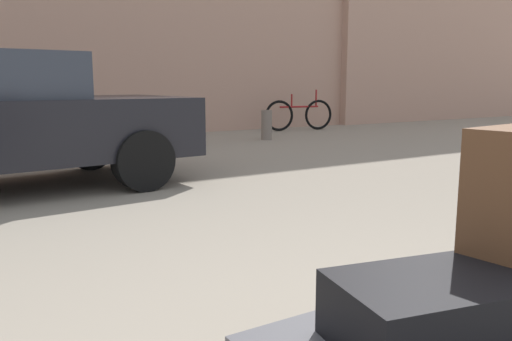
# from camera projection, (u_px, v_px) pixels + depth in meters

# --- Properties ---
(suitcase_black_center) EXTENTS (0.65, 0.49, 0.21)m
(suitcase_black_center) POSITION_uv_depth(u_px,v_px,m) (431.00, 311.00, 1.55)
(suitcase_black_center) COLOR black
(suitcase_black_center) RESTS_ON luggage_cart
(bicycle_leaning) EXTENTS (1.75, 0.35, 0.96)m
(bicycle_leaning) POSITION_uv_depth(u_px,v_px,m) (299.00, 115.00, 12.33)
(bicycle_leaning) COLOR black
(bicycle_leaning) RESTS_ON ground_plane
(bollard_kerb_near) EXTENTS (0.21, 0.21, 0.59)m
(bollard_kerb_near) POSITION_uv_depth(u_px,v_px,m) (194.00, 129.00, 9.48)
(bollard_kerb_near) COLOR #72665B
(bollard_kerb_near) RESTS_ON ground_plane
(bollard_kerb_mid) EXTENTS (0.21, 0.21, 0.59)m
(bollard_kerb_mid) POSITION_uv_depth(u_px,v_px,m) (267.00, 125.00, 10.29)
(bollard_kerb_mid) COLOR #72665B
(bollard_kerb_mid) RESTS_ON ground_plane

